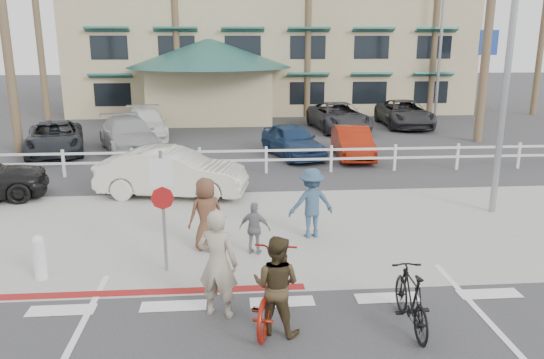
{
  "coord_description": "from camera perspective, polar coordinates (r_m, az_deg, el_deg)",
  "views": [
    {
      "loc": [
        -0.91,
        -8.31,
        4.73
      ],
      "look_at": [
        0.08,
        3.91,
        1.5
      ],
      "focal_mm": 35.0,
      "sensor_mm": 36.0,
      "label": 1
    }
  ],
  "objects": [
    {
      "name": "palm_7",
      "position": [
        35.79,
        17.38,
        17.76
      ],
      "size": [
        4.0,
        4.0,
        14.0
      ],
      "primitive_type": null,
      "color": "#1F5124",
      "rests_on": "ground"
    },
    {
      "name": "pedestrian_a",
      "position": [
        13.01,
        4.25,
        -2.54
      ],
      "size": [
        1.22,
        0.82,
        1.74
      ],
      "primitive_type": "imported",
      "rotation": [
        0.0,
        0.0,
        3.31
      ],
      "color": "#314C68",
      "rests_on": "ground"
    },
    {
      "name": "lot_car_1",
      "position": [
        24.02,
        -15.16,
        4.67
      ],
      "size": [
        3.67,
        5.46,
        1.47
      ],
      "primitive_type": "imported",
      "rotation": [
        0.0,
        0.0,
        0.35
      ],
      "color": "#939496",
      "rests_on": "ground"
    },
    {
      "name": "info_sign",
      "position": [
        33.83,
        21.92,
        10.45
      ],
      "size": [
        1.2,
        0.16,
        5.6
      ],
      "primitive_type": null,
      "color": "navy",
      "rests_on": "ground"
    },
    {
      "name": "lot_car_0",
      "position": [
        24.56,
        -22.34,
        4.16
      ],
      "size": [
        3.45,
        5.33,
        1.36
      ],
      "primitive_type": "imported",
      "rotation": [
        0.0,
        0.0,
        0.26
      ],
      "color": "black",
      "rests_on": "ground"
    },
    {
      "name": "parking_lot",
      "position": [
        26.75,
        -2.61,
        4.56
      ],
      "size": [
        50.0,
        16.0,
        0.01
      ],
      "primitive_type": "cube",
      "color": "#333335",
      "rests_on": "ground"
    },
    {
      "name": "lot_car_4",
      "position": [
        27.13,
        -13.5,
        5.86
      ],
      "size": [
        2.91,
        5.27,
        1.44
      ],
      "primitive_type": "imported",
      "rotation": [
        0.0,
        0.0,
        0.19
      ],
      "color": "silver",
      "rests_on": "ground"
    },
    {
      "name": "streetlight_1",
      "position": [
        34.79,
        17.71,
        14.12
      ],
      "size": [
        0.6,
        2.0,
        9.5
      ],
      "primitive_type": null,
      "color": "gray",
      "rests_on": "ground"
    },
    {
      "name": "lot_car_3",
      "position": [
        22.16,
        8.66,
        3.95
      ],
      "size": [
        1.62,
        3.97,
        1.28
      ],
      "primitive_type": "imported",
      "rotation": [
        0.0,
        0.0,
        -0.07
      ],
      "color": "maroon",
      "rests_on": "ground"
    },
    {
      "name": "lot_car_5",
      "position": [
        28.89,
        7.17,
        6.71
      ],
      "size": [
        2.98,
        5.56,
        1.49
      ],
      "primitive_type": "imported",
      "rotation": [
        0.0,
        0.0,
        0.1
      ],
      "color": "#303037",
      "rests_on": "ground"
    },
    {
      "name": "ground",
      "position": [
        9.6,
        1.45,
        -14.76
      ],
      "size": [
        140.0,
        140.0,
        0.0
      ],
      "primitive_type": "plane",
      "color": "#333335"
    },
    {
      "name": "pedestrian_b",
      "position": [
        12.33,
        -7.1,
        -3.69
      ],
      "size": [
        0.99,
        0.86,
        1.71
      ],
      "primitive_type": "imported",
      "rotation": [
        0.0,
        0.0,
        3.61
      ],
      "color": "brown",
      "rests_on": "ground"
    },
    {
      "name": "sidewalk_plaza",
      "position": [
        13.68,
        -0.53,
        -5.44
      ],
      "size": [
        22.0,
        7.0,
        0.01
      ],
      "primitive_type": "cube",
      "color": "gray",
      "rests_on": "ground"
    },
    {
      "name": "palm_10",
      "position": [
        25.05,
        -27.04,
        16.13
      ],
      "size": [
        4.0,
        4.0,
        12.0
      ],
      "primitive_type": null,
      "color": "#1F5124",
      "rests_on": "ground"
    },
    {
      "name": "sign_post",
      "position": [
        11.1,
        -11.63,
        -2.75
      ],
      "size": [
        0.5,
        0.1,
        2.9
      ],
      "primitive_type": null,
      "color": "gray",
      "rests_on": "ground"
    },
    {
      "name": "bollard_0",
      "position": [
        11.81,
        -23.72,
        -7.67
      ],
      "size": [
        0.26,
        0.26,
        0.95
      ],
      "primitive_type": null,
      "color": "silver",
      "rests_on": "ground"
    },
    {
      "name": "building",
      "position": [
        39.43,
        -0.4,
        16.09
      ],
      "size": [
        28.0,
        16.0,
        11.3
      ],
      "primitive_type": null,
      "color": "tan",
      "rests_on": "ground"
    },
    {
      "name": "pedestrian_child",
      "position": [
        12.01,
        -1.86,
        -5.29
      ],
      "size": [
        0.78,
        0.5,
        1.23
      ],
      "primitive_type": "imported",
      "rotation": [
        0.0,
        0.0,
        2.83
      ],
      "color": "gray",
      "rests_on": "ground"
    },
    {
      "name": "cross_street",
      "position": [
        17.48,
        -1.47,
        -0.93
      ],
      "size": [
        40.0,
        5.0,
        0.01
      ],
      "primitive_type": "cube",
      "color": "#333335",
      "rests_on": "ground"
    },
    {
      "name": "palm_5",
      "position": [
        33.71,
        3.94,
        17.73
      ],
      "size": [
        4.0,
        4.0,
        13.0
      ],
      "primitive_type": null,
      "color": "#1F5124",
      "rests_on": "ground"
    },
    {
      "name": "rider_black",
      "position": [
        8.85,
        0.45,
        -11.27
      ],
      "size": [
        1.02,
        0.93,
        1.7
      ],
      "primitive_type": "imported",
      "rotation": [
        0.0,
        0.0,
        2.71
      ],
      "color": "#3B2E1B",
      "rests_on": "ground"
    },
    {
      "name": "lot_car_2",
      "position": [
        22.13,
        2.22,
        4.22
      ],
      "size": [
        2.7,
        4.33,
        1.38
      ],
      "primitive_type": "imported",
      "rotation": [
        0.0,
        0.0,
        0.29
      ],
      "color": "navy",
      "rests_on": "ground"
    },
    {
      "name": "rail_fence",
      "position": [
        19.33,
        -0.33,
        2.12
      ],
      "size": [
        29.4,
        0.16,
        1.0
      ],
      "primitive_type": null,
      "color": "silver",
      "rests_on": "ground"
    },
    {
      "name": "lot_car_6",
      "position": [
        30.91,
        14.06,
        6.89
      ],
      "size": [
        2.66,
        5.38,
        1.47
      ],
      "primitive_type": "imported",
      "rotation": [
        0.0,
        0.0,
        -0.04
      ],
      "color": "#2C2C2F",
      "rests_on": "ground"
    },
    {
      "name": "bike_red",
      "position": [
        9.33,
        -0.19,
        -11.67
      ],
      "size": [
        1.3,
        2.33,
        1.16
      ],
      "primitive_type": "imported",
      "rotation": [
        0.0,
        0.0,
        2.89
      ],
      "color": "maroon",
      "rests_on": "ground"
    },
    {
      "name": "palm_1",
      "position": [
        35.15,
        -24.05,
        16.43
      ],
      "size": [
        4.0,
        4.0,
        13.0
      ],
      "primitive_type": null,
      "color": "#1F5124",
      "rests_on": "ground"
    },
    {
      "name": "streetlight_0",
      "position": [
        15.67,
        24.21,
        12.66
      ],
      "size": [
        0.6,
        2.0,
        9.0
      ],
      "primitive_type": null,
      "color": "gray",
      "rests_on": "ground"
    },
    {
      "name": "rider_red",
      "position": [
        9.33,
        -5.86,
        -8.99
      ],
      "size": [
        0.84,
        0.69,
        1.97
      ],
      "primitive_type": "imported",
      "rotation": [
        0.0,
        0.0,
        2.8
      ],
      "color": "#A0947F",
      "rests_on": "ground"
    },
    {
      "name": "car_white_sedan",
      "position": [
        16.72,
        -10.67,
        0.74
      ],
      "size": [
        4.79,
        2.42,
        1.51
      ],
      "primitive_type": "imported",
      "rotation": [
        0.0,
        0.0,
        1.38
      ],
      "color": "beige",
      "rests_on": "ground"
    },
    {
      "name": "curb_red",
      "position": [
        10.82,
        -15.61,
        -11.7
      ],
      "size": [
        7.0,
        0.25,
        0.02
      ],
      "primitive_type": "cube",
      "color": "maroon",
      "rests_on": "ground"
    },
    {
      "name": "bike_black",
      "position": [
        9.4,
        14.75,
        -12.3
      ],
      "size": [
        0.55,
        1.78,
        1.06
      ],
      "primitive_type": "imported",
      "rotation": [
        0.0,
        0.0,
        3.11
      ],
      "color": "black",
      "rests_on": "ground"
    },
    {
      "name": "palm_3",
      "position": [
        33.53,
        -10.44,
        18.41
      ],
      "size": [
        4.0,
        4.0,
        14.0
      ],
      "primitive_type": null,
      "color": "#1F5124",
      "rests_on": "ground"
    }
  ]
}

